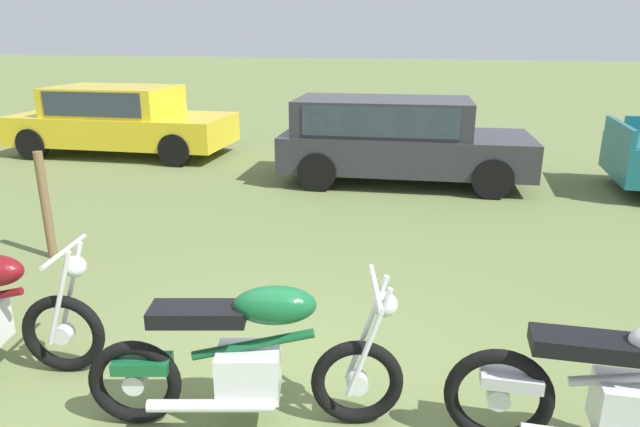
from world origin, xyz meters
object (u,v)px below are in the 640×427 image
at_px(motorcycle_silver, 635,392).
at_px(car_yellow, 119,117).
at_px(car_charcoal, 394,134).
at_px(fence_post_wooden, 46,206).
at_px(motorcycle_green, 249,357).

height_order(motorcycle_silver, car_yellow, car_yellow).
bearing_deg(car_charcoal, fence_post_wooden, -131.03).
bearing_deg(fence_post_wooden, motorcycle_silver, -17.86).
bearing_deg(car_yellow, car_charcoal, -11.64).
distance_m(motorcycle_silver, fence_post_wooden, 5.90).
bearing_deg(car_yellow, motorcycle_green, -55.14).
bearing_deg(motorcycle_silver, motorcycle_green, -176.61).
height_order(motorcycle_green, motorcycle_silver, same).
distance_m(motorcycle_silver, car_charcoal, 6.84).
relative_size(motorcycle_silver, fence_post_wooden, 1.70).
relative_size(car_yellow, car_charcoal, 1.08).
height_order(car_charcoal, fence_post_wooden, car_charcoal).
bearing_deg(motorcycle_silver, car_charcoal, 106.94).
relative_size(motorcycle_green, fence_post_wooden, 1.61).
bearing_deg(motorcycle_silver, car_yellow, 135.79).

